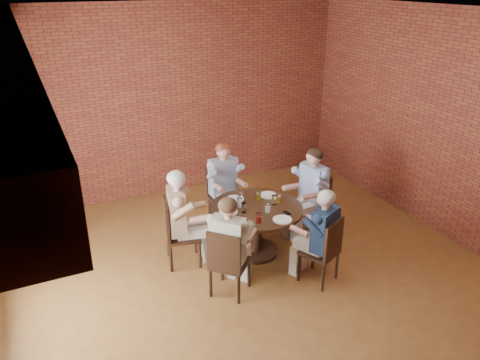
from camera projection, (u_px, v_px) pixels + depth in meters
name	position (u px, v px, depth m)	size (l,w,h in m)	color
floor	(262.00, 289.00, 6.12)	(7.00, 7.00, 0.00)	brown
ceiling	(268.00, 15.00, 4.76)	(7.00, 7.00, 0.00)	white
wall_back	(171.00, 102.00, 8.33)	(7.00, 7.00, 0.00)	brown
wall_right	(463.00, 132.00, 6.72)	(7.00, 7.00, 0.00)	brown
ceiling_beam	(6.00, 41.00, 3.84)	(0.22, 6.90, 0.26)	black
dining_table	(256.00, 221.00, 6.72)	(1.33, 1.33, 0.75)	black
chair_a	(314.00, 201.00, 7.31)	(0.53, 0.53, 0.98)	black
diner_a	(310.00, 192.00, 7.19)	(0.57, 0.70, 1.41)	#475FB8
chair_b	(222.00, 193.00, 7.62)	(0.46, 0.46, 0.96)	black
diner_b	(225.00, 185.00, 7.48)	(0.55, 0.68, 1.38)	gray
chair_c	(176.00, 230.00, 6.48)	(0.55, 0.55, 0.98)	black
diner_c	(182.00, 218.00, 6.43)	(0.57, 0.70, 1.41)	brown
chair_d	(227.00, 261.00, 5.80)	(0.62, 0.62, 0.95)	black
diner_d	(230.00, 246.00, 5.81)	(0.54, 0.67, 1.36)	#B9A292
chair_e	(325.00, 249.00, 6.07)	(0.57, 0.57, 0.94)	black
diner_e	(320.00, 236.00, 6.06)	(0.53, 0.65, 1.33)	#182844
plate_a	(268.00, 195.00, 6.98)	(0.26, 0.26, 0.01)	white
plate_b	(235.00, 199.00, 6.86)	(0.26, 0.26, 0.01)	white
plate_c	(228.00, 212.00, 6.49)	(0.26, 0.26, 0.01)	white
plate_d	(282.00, 220.00, 6.28)	(0.26, 0.26, 0.01)	white
glass_a	(274.00, 200.00, 6.69)	(0.07, 0.07, 0.14)	white
glass_b	(259.00, 196.00, 6.82)	(0.07, 0.07, 0.14)	white
glass_c	(240.00, 196.00, 6.81)	(0.07, 0.07, 0.14)	white
glass_d	(240.00, 203.00, 6.61)	(0.07, 0.07, 0.14)	white
glass_e	(244.00, 208.00, 6.47)	(0.07, 0.07, 0.14)	white
glass_f	(259.00, 218.00, 6.19)	(0.07, 0.07, 0.14)	white
glass_g	(268.00, 208.00, 6.47)	(0.07, 0.07, 0.14)	white
glass_h	(278.00, 198.00, 6.74)	(0.07, 0.07, 0.14)	white
smartphone	(287.00, 213.00, 6.47)	(0.06, 0.12, 0.01)	black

